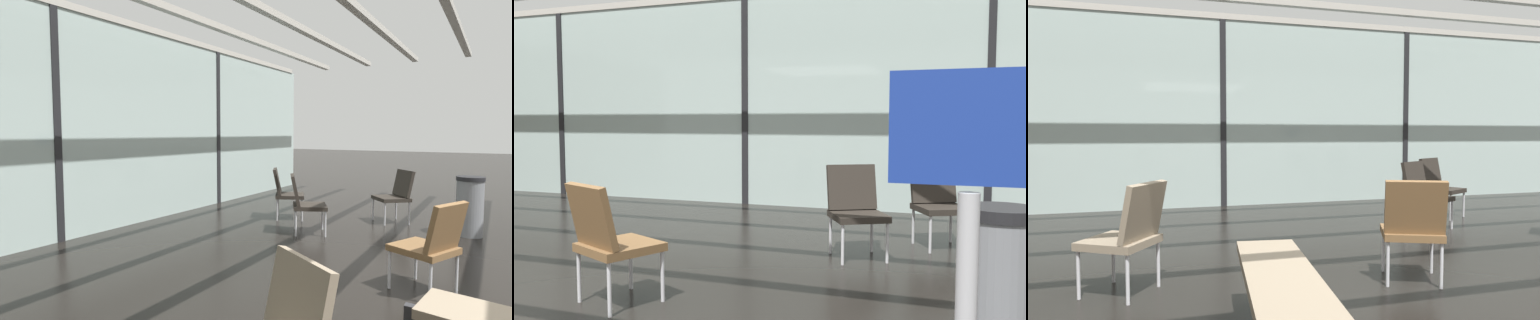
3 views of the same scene
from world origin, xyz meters
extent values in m
cube|color=#A3B7B2|center=(0.00, 5.20, 1.58)|extent=(14.00, 0.08, 3.16)
cube|color=black|center=(0.00, 5.20, 1.58)|extent=(0.10, 0.12, 3.16)
cube|color=black|center=(3.50, 5.20, 1.58)|extent=(0.10, 0.12, 3.16)
cube|color=#B7B2A8|center=(0.00, 5.20, 3.21)|extent=(13.72, 0.12, 0.10)
sphere|color=black|center=(1.47, 8.88, 2.37)|extent=(0.28, 0.28, 0.28)
cube|color=brown|center=(0.87, 0.71, 0.40)|extent=(0.63, 0.63, 0.06)
cube|color=brown|center=(0.78, 0.51, 0.65)|extent=(0.50, 0.32, 0.44)
cylinder|color=#BCBCC1|center=(1.15, 0.81, 0.18)|extent=(0.03, 0.03, 0.37)
cylinder|color=#BCBCC1|center=(0.76, 0.98, 0.18)|extent=(0.03, 0.03, 0.37)
cylinder|color=#BCBCC1|center=(0.98, 0.43, 0.18)|extent=(0.03, 0.03, 0.37)
cylinder|color=#BCBCC1|center=(0.59, 0.60, 0.18)|extent=(0.03, 0.03, 0.37)
cube|color=#28231E|center=(2.25, 2.49, 0.40)|extent=(0.65, 0.65, 0.06)
cube|color=#28231E|center=(2.15, 2.68, 0.65)|extent=(0.49, 0.35, 0.44)
cylinder|color=#BCBCC1|center=(2.16, 2.20, 0.18)|extent=(0.03, 0.03, 0.37)
cylinder|color=#BCBCC1|center=(2.53, 2.40, 0.18)|extent=(0.03, 0.03, 0.37)
cylinder|color=#BCBCC1|center=(1.96, 2.57, 0.18)|extent=(0.03, 0.03, 0.37)
cylinder|color=#BCBCC1|center=(2.33, 2.77, 0.18)|extent=(0.03, 0.03, 0.37)
cube|color=#28231E|center=(3.60, 1.64, 0.40)|extent=(0.68, 0.68, 0.06)
cube|color=#28231E|center=(3.74, 1.47, 0.65)|extent=(0.45, 0.42, 0.44)
cylinder|color=#BCBCC1|center=(3.62, 1.93, 0.18)|extent=(0.03, 0.03, 0.37)
cylinder|color=#BCBCC1|center=(3.31, 1.66, 0.18)|extent=(0.03, 0.03, 0.37)
cylinder|color=#BCBCC1|center=(3.90, 1.62, 0.18)|extent=(0.03, 0.03, 0.37)
cylinder|color=#BCBCC1|center=(3.58, 1.34, 0.18)|extent=(0.03, 0.03, 0.37)
cube|color=#7F705B|center=(-1.30, 0.95, 0.65)|extent=(0.37, 0.48, 0.44)
cube|color=#28231E|center=(2.97, 3.19, 0.40)|extent=(0.65, 0.65, 0.06)
cube|color=#28231E|center=(2.87, 3.39, 0.65)|extent=(0.49, 0.34, 0.44)
cylinder|color=#BCBCC1|center=(2.88, 2.91, 0.18)|extent=(0.03, 0.03, 0.37)
cylinder|color=#BCBCC1|center=(3.25, 3.10, 0.18)|extent=(0.03, 0.03, 0.37)
cylinder|color=#BCBCC1|center=(2.69, 3.29, 0.18)|extent=(0.03, 0.03, 0.37)
cylinder|color=#BCBCC1|center=(3.06, 3.48, 0.18)|extent=(0.03, 0.03, 0.37)
cylinder|color=slate|center=(3.34, 0.48, 0.40)|extent=(0.36, 0.36, 0.80)
cylinder|color=black|center=(3.34, 0.48, 0.83)|extent=(0.38, 0.38, 0.06)
camera|label=1|loc=(-2.97, 0.13, 1.48)|focal=27.21mm
camera|label=2|loc=(3.13, -2.44, 1.30)|focal=37.23mm
camera|label=3|loc=(-1.27, -2.71, 1.24)|focal=32.63mm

